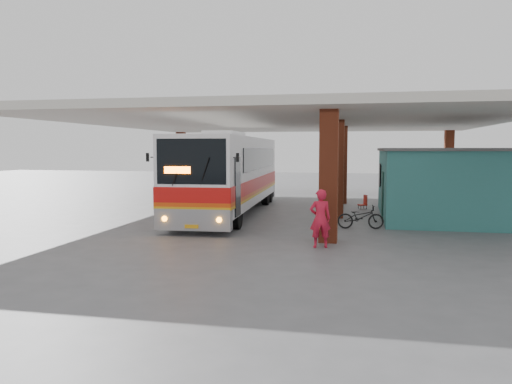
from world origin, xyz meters
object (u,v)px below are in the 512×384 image
object	(u,v)px
motorcycle	(361,217)
red_chair	(364,202)
coach_bus	(230,174)
pedestrian	(320,219)

from	to	relation	value
motorcycle	red_chair	world-z (taller)	motorcycle
coach_bus	red_chair	size ratio (longest dim) A/B	18.39
coach_bus	pedestrian	world-z (taller)	coach_bus
pedestrian	red_chair	bearing A→B (deg)	-111.36
coach_bus	motorcycle	size ratio (longest dim) A/B	7.59
pedestrian	motorcycle	bearing A→B (deg)	-120.96
pedestrian	red_chair	distance (m)	10.68
motorcycle	pedestrian	distance (m)	4.21
motorcycle	red_chair	bearing A→B (deg)	-7.19
motorcycle	coach_bus	bearing A→B (deg)	54.93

